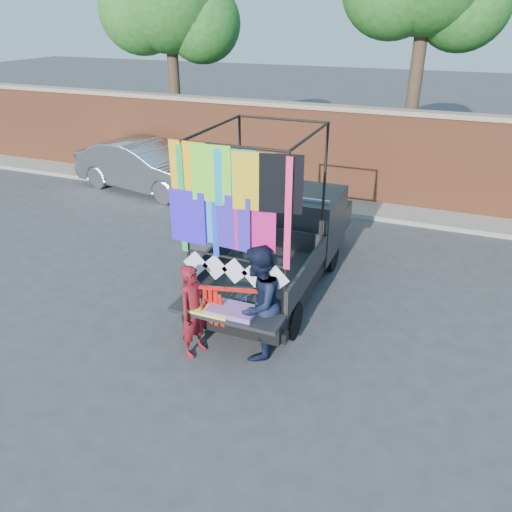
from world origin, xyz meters
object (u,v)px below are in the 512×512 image
at_px(man, 258,303).
at_px(woman, 194,311).
at_px(pickup_truck, 288,238).
at_px(sedan, 145,166).

bearing_deg(man, woman, -68.20).
distance_m(pickup_truck, man, 2.69).
bearing_deg(pickup_truck, man, -80.94).
bearing_deg(woman, sedan, 50.02).
relative_size(sedan, man, 2.43).
xyz_separation_m(sedan, woman, (5.17, -6.58, 0.02)).
relative_size(woman, man, 0.82).
distance_m(pickup_truck, sedan, 6.71).
relative_size(pickup_truck, man, 2.79).
distance_m(woman, man, 1.00).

